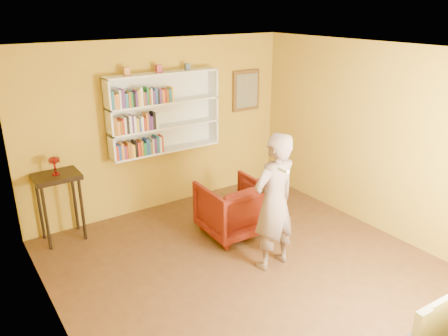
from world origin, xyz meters
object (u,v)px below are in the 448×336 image
(console_table, at_px, (58,186))
(armchair, at_px, (232,208))
(person, at_px, (274,202))
(television, at_px, (445,314))
(bookshelf, at_px, (163,112))
(ruby_lustre, at_px, (54,162))

(console_table, relative_size, armchair, 1.14)
(person, bearing_deg, television, 80.08)
(bookshelf, xyz_separation_m, television, (0.11, -4.66, -0.73))
(television, bearing_deg, person, 87.77)
(ruby_lustre, bearing_deg, television, -67.81)
(bookshelf, distance_m, console_table, 1.90)
(bookshelf, relative_size, console_table, 1.81)
(bookshelf, height_order, television, bookshelf)
(console_table, relative_size, ruby_lustre, 3.96)
(bookshelf, bearing_deg, ruby_lustre, -174.72)
(console_table, distance_m, person, 2.98)
(bookshelf, height_order, ruby_lustre, bookshelf)
(ruby_lustre, relative_size, television, 0.22)
(console_table, relative_size, television, 0.88)
(armchair, xyz_separation_m, television, (-0.26, -3.30, 0.47))
(armchair, xyz_separation_m, person, (-0.07, -0.98, 0.49))
(ruby_lustre, bearing_deg, person, -47.10)
(bookshelf, distance_m, television, 4.72)
(console_table, bearing_deg, armchair, -29.75)
(bookshelf, relative_size, person, 1.01)
(ruby_lustre, distance_m, armchair, 2.54)
(console_table, xyz_separation_m, person, (2.03, -2.18, 0.07))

